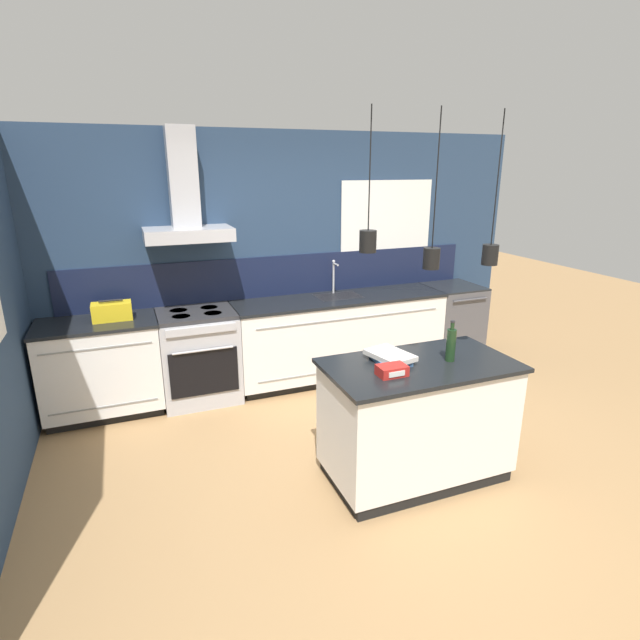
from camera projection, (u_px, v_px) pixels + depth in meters
name	position (u px, v px, depth m)	size (l,w,h in m)	color
ground_plane	(361.00, 467.00, 3.90)	(16.00, 16.00, 0.00)	#A87F51
wall_back	(276.00, 255.00, 5.25)	(5.60, 2.39, 2.60)	navy
counter_run_left	(102.00, 368.00, 4.62)	(1.05, 0.64, 0.91)	black
counter_run_sink	(339.00, 337.00, 5.46)	(2.31, 0.64, 1.28)	black
oven_range	(199.00, 356.00, 4.92)	(0.74, 0.66, 0.91)	#B5B5BA
dishwasher	(450.00, 323.00, 5.96)	(0.60, 0.65, 0.91)	#4C4C51
kitchen_island	(417.00, 420.00, 3.67)	(1.36, 0.75, 0.91)	black
bottle_on_island	(451.00, 344.00, 3.55)	(0.07, 0.07, 0.30)	#193319
book_stack	(390.00, 357.00, 3.55)	(0.30, 0.38, 0.07)	#335684
red_supply_box	(392.00, 370.00, 3.33)	(0.20, 0.13, 0.07)	red
yellow_toolbox	(112.00, 311.00, 4.51)	(0.34, 0.18, 0.19)	gold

